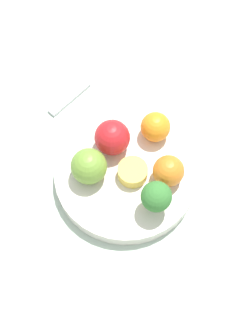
# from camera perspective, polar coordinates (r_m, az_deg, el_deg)

# --- Properties ---
(ground_plane) EXTENTS (6.00, 6.00, 0.00)m
(ground_plane) POSITION_cam_1_polar(r_m,az_deg,el_deg) (0.77, -0.00, -1.80)
(ground_plane) COLOR gray
(table_surface) EXTENTS (1.20, 1.20, 0.02)m
(table_surface) POSITION_cam_1_polar(r_m,az_deg,el_deg) (0.77, -0.00, -1.50)
(table_surface) COLOR #B2C6B2
(table_surface) RESTS_ON ground_plane
(bowl) EXTENTS (0.23, 0.23, 0.03)m
(bowl) POSITION_cam_1_polar(r_m,az_deg,el_deg) (0.74, -0.00, -0.77)
(bowl) COLOR silver
(bowl) RESTS_ON table_surface
(broccoli) EXTENTS (0.05, 0.05, 0.06)m
(broccoli) POSITION_cam_1_polar(r_m,az_deg,el_deg) (0.67, 3.71, -3.55)
(broccoli) COLOR #99C17A
(broccoli) RESTS_ON bowl
(apple_red) EXTENTS (0.06, 0.06, 0.06)m
(apple_red) POSITION_cam_1_polar(r_m,az_deg,el_deg) (0.71, -4.55, 0.21)
(apple_red) COLOR olive
(apple_red) RESTS_ON bowl
(apple_green) EXTENTS (0.06, 0.06, 0.06)m
(apple_green) POSITION_cam_1_polar(r_m,az_deg,el_deg) (0.73, -1.69, 3.74)
(apple_green) COLOR red
(apple_green) RESTS_ON bowl
(orange_front) EXTENTS (0.05, 0.05, 0.05)m
(orange_front) POSITION_cam_1_polar(r_m,az_deg,el_deg) (0.74, 3.35, 5.16)
(orange_front) COLOR orange
(orange_front) RESTS_ON bowl
(orange_back) EXTENTS (0.05, 0.05, 0.05)m
(orange_back) POSITION_cam_1_polar(r_m,az_deg,el_deg) (0.71, 5.20, -0.36)
(orange_back) COLOR orange
(orange_back) RESTS_ON bowl
(small_cup) EXTENTS (0.05, 0.05, 0.02)m
(small_cup) POSITION_cam_1_polar(r_m,az_deg,el_deg) (0.72, 0.89, -0.41)
(small_cup) COLOR #F4CC4C
(small_cup) RESTS_ON bowl
(spoon) EXTENTS (0.03, 0.09, 0.01)m
(spoon) POSITION_cam_1_polar(r_m,az_deg,el_deg) (0.83, -6.92, 8.49)
(spoon) COLOR silver
(spoon) RESTS_ON table_surface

